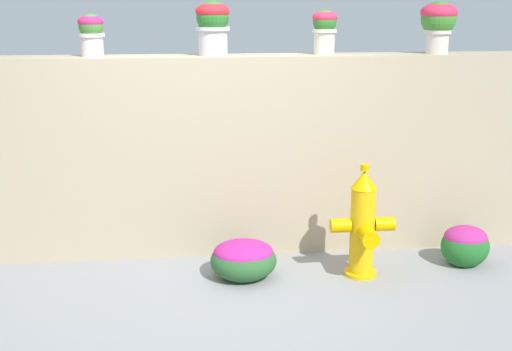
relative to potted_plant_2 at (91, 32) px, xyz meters
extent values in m
plane|color=gray|center=(0.99, -1.05, -1.93)|extent=(24.00, 24.00, 0.00)
cube|color=tan|center=(0.99, -0.02, -1.06)|extent=(6.71, 0.39, 1.73)
cylinder|color=silver|center=(0.00, 0.00, -0.11)|extent=(0.19, 0.19, 0.19)
cylinder|color=silver|center=(0.00, 0.00, -0.03)|extent=(0.22, 0.22, 0.03)
sphere|color=#3B762D|center=(0.00, 0.00, 0.04)|extent=(0.20, 0.20, 0.20)
ellipsoid|color=#D0225D|center=(0.00, 0.00, 0.08)|extent=(0.21, 0.21, 0.11)
cylinder|color=silver|center=(1.00, -0.02, -0.08)|extent=(0.24, 0.24, 0.24)
cylinder|color=silver|center=(1.00, -0.02, 0.02)|extent=(0.28, 0.28, 0.03)
sphere|color=#246824|center=(1.00, -0.02, 0.11)|extent=(0.27, 0.27, 0.27)
ellipsoid|color=red|center=(1.00, -0.02, 0.16)|extent=(0.28, 0.28, 0.15)
cylinder|color=beige|center=(1.95, 0.00, -0.09)|extent=(0.18, 0.18, 0.21)
cylinder|color=beige|center=(1.95, 0.00, 0.00)|extent=(0.21, 0.21, 0.03)
sphere|color=#2E6D27|center=(1.95, 0.00, 0.07)|extent=(0.20, 0.20, 0.20)
ellipsoid|color=#E5284A|center=(1.95, 0.00, 0.11)|extent=(0.21, 0.21, 0.11)
cylinder|color=beige|center=(2.94, -0.04, -0.10)|extent=(0.20, 0.20, 0.20)
cylinder|color=beige|center=(2.94, -0.04, -0.02)|extent=(0.23, 0.23, 0.03)
sphere|color=#3B7D2B|center=(2.94, -0.04, 0.09)|extent=(0.30, 0.30, 0.30)
ellipsoid|color=#E12A4E|center=(2.94, -0.04, 0.15)|extent=(0.31, 0.31, 0.16)
cylinder|color=#E7AE0C|center=(2.15, -0.74, -1.91)|extent=(0.27, 0.27, 0.03)
cylinder|color=#E7AE0C|center=(2.15, -0.74, -1.56)|extent=(0.20, 0.20, 0.73)
cone|color=#D9A700|center=(2.15, -0.74, -1.12)|extent=(0.21, 0.21, 0.15)
cylinder|color=#D9A700|center=(2.15, -0.74, -1.02)|extent=(0.07, 0.07, 0.05)
cylinder|color=#D9A700|center=(1.97, -0.74, -1.50)|extent=(0.16, 0.11, 0.11)
cylinder|color=#D9A700|center=(2.33, -0.74, -1.50)|extent=(0.16, 0.11, 0.11)
cylinder|color=#D9A700|center=(2.15, -0.93, -1.53)|extent=(0.14, 0.18, 0.14)
ellipsoid|color=#206526|center=(3.08, -0.63, -1.77)|extent=(0.41, 0.37, 0.36)
ellipsoid|color=#A92879|center=(3.08, -0.63, -1.69)|extent=(0.37, 0.33, 0.20)
ellipsoid|color=#2B5C2D|center=(1.19, -0.71, -1.78)|extent=(0.54, 0.48, 0.32)
ellipsoid|color=#B12382|center=(1.19, -0.71, -1.71)|extent=(0.48, 0.43, 0.18)
camera|label=1|loc=(0.76, -5.77, 0.28)|focal=47.37mm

